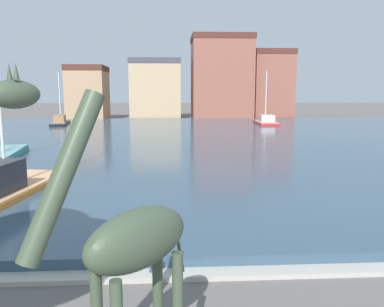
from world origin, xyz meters
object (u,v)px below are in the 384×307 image
at_px(sailboat_black, 61,123).
at_px(sailboat_orange, 4,190).
at_px(giraffe_statue, 130,249).
at_px(sailboat_red, 265,123).

bearing_deg(sailboat_black, sailboat_orange, -78.33).
xyz_separation_m(giraffe_statue, sailboat_orange, (-5.76, 10.03, -1.72)).
xyz_separation_m(sailboat_black, sailboat_orange, (6.74, -32.61, 0.04)).
bearing_deg(sailboat_orange, sailboat_red, 60.78).
height_order(giraffe_statue, sailboat_orange, sailboat_orange).
bearing_deg(sailboat_red, giraffe_statue, -106.12).
height_order(sailboat_red, sailboat_orange, sailboat_orange).
distance_m(giraffe_statue, sailboat_black, 44.47).
height_order(giraffe_statue, sailboat_black, sailboat_black).
height_order(sailboat_black, sailboat_red, sailboat_red).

